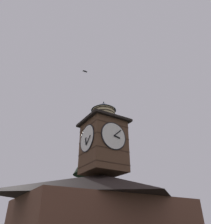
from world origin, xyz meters
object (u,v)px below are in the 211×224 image
Objects in this scene: building_main at (101,208)px; moon at (92,198)px; clock_tower at (103,139)px; flying_bird_high at (85,71)px; pine_tree_behind at (93,178)px.

building_main is 7.77× the size of moon.
clock_tower is 8.69m from flying_bird_high.
flying_bird_high is (2.02, -0.56, 14.63)m from building_main.
moon is (-19.84, -38.47, 5.57)m from building_main.
flying_bird_high reaches higher than moon.
moon is at bearing -118.18° from pine_tree_behind.
building_main is 1.83× the size of clock_tower.
pine_tree_behind is at bearing -134.09° from flying_bird_high.
pine_tree_behind reaches higher than moon.
clock_tower is 4.25× the size of moon.
flying_bird_high is (2.01, -0.95, 8.40)m from clock_tower.
clock_tower reaches higher than moon.
moon is at bearing -117.28° from building_main.
building_main is at bearing 164.56° from flying_bird_high.
flying_bird_high is at bearing 60.03° from moon.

